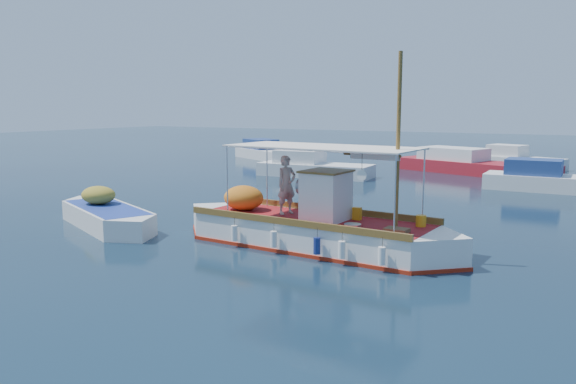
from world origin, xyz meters
The scene contains 8 objects.
ground centered at (0.00, 0.00, 0.00)m, with size 160.00×160.00×0.00m, color black.
fishing_caique centered at (-0.51, 0.34, 0.53)m, with size 9.73×3.18×5.95m.
dinghy centered at (-8.25, -0.66, 0.33)m, with size 5.93×3.57×1.58m.
bg_boat_nw centered at (-8.45, 16.12, 0.49)m, with size 7.18×2.82×1.80m.
bg_boat_n centered at (-0.28, 22.53, 0.49)m, with size 10.64×6.07×1.80m.
bg_boat_ne centered at (4.94, 16.58, 0.49)m, with size 6.67×2.20×1.80m.
bg_boat_far_w centered at (-17.04, 24.60, 0.49)m, with size 7.34×5.50×1.80m.
bg_boat_far_n centered at (1.96, 27.32, 0.49)m, with size 6.32×3.84×1.80m.
Camera 1 is at (7.18, -14.75, 4.27)m, focal length 35.00 mm.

